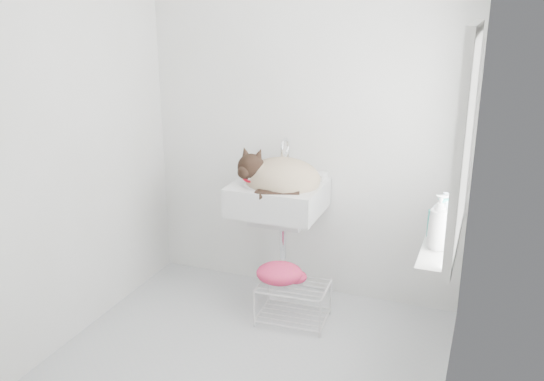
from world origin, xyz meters
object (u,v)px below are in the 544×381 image
(sink, at_px, (278,183))
(bottle_a, at_px, (436,248))
(bottle_b, at_px, (439,240))
(wire_rack, at_px, (293,300))
(bottle_c, at_px, (443,227))
(cat, at_px, (278,178))

(sink, xyz_separation_m, bottle_a, (1.09, -0.72, 0.00))
(sink, height_order, bottle_a, same)
(sink, distance_m, bottle_a, 1.30)
(bottle_a, height_order, bottle_b, bottle_a)
(wire_rack, xyz_separation_m, bottle_a, (0.89, -0.49, 0.70))
(bottle_b, xyz_separation_m, bottle_c, (0.00, 0.19, 0.00))
(sink, height_order, bottle_c, sink)
(sink, relative_size, cat, 1.10)
(wire_rack, height_order, bottle_a, bottle_a)
(sink, height_order, wire_rack, sink)
(bottle_c, bearing_deg, sink, 159.19)
(cat, xyz_separation_m, bottle_c, (1.08, -0.39, -0.04))
(wire_rack, height_order, bottle_b, bottle_b)
(sink, bearing_deg, bottle_a, -33.38)
(sink, bearing_deg, cat, -61.49)
(wire_rack, bearing_deg, bottle_c, -11.65)
(sink, height_order, cat, cat)
(bottle_c, bearing_deg, bottle_a, -90.00)
(sink, distance_m, bottle_b, 1.24)
(sink, relative_size, bottle_c, 3.06)
(bottle_a, bearing_deg, bottle_b, 90.00)
(cat, distance_m, bottle_b, 1.23)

